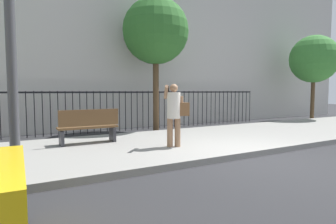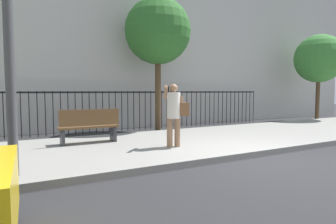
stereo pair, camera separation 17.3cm
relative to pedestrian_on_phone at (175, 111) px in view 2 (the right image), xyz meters
The scene contains 8 objects.
ground_plane 2.21m from the pedestrian_on_phone, 48.71° to the right, with size 60.00×60.00×0.00m, color #28282B.
sidewalk 1.79m from the pedestrian_on_phone, 30.65° to the left, with size 28.00×4.40×0.15m, color gray.
building_facade 8.01m from the pedestrian_on_phone, 79.79° to the left, with size 28.00×4.00×9.36m, color #BCB7B2.
iron_fence 4.63m from the pedestrian_on_phone, 74.07° to the left, with size 12.03×0.04×1.60m.
pedestrian_on_phone is the anchor object (origin of this frame).
street_bench 2.43m from the pedestrian_on_phone, 140.40° to the left, with size 1.60×0.45×0.95m.
street_tree_mid 11.05m from the pedestrian_on_phone, 16.18° to the left, with size 2.49×2.49×4.53m.
street_tree_far 4.79m from the pedestrian_on_phone, 69.84° to the left, with size 2.55×2.55×5.19m.
Camera 2 is at (-4.89, -4.87, 1.59)m, focal length 30.26 mm.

